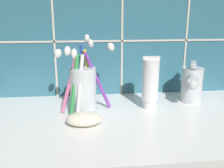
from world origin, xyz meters
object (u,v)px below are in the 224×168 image
Objects in this scene: toothbrush_cup at (83,87)px; soap_bar at (84,119)px; sink_faucet at (192,83)px; toothpaste_tube at (150,83)px.

toothbrush_cup is 9.91cm from soap_bar.
sink_faucet reaches higher than soap_bar.
sink_faucet is at bearing 6.87° from toothbrush_cup.
sink_faucet is (29.84, 3.59, -1.08)cm from toothbrush_cup.
toothpaste_tube is 19.68cm from soap_bar.
soap_bar is (0.18, -8.58, -4.95)cm from toothbrush_cup.
toothbrush_cup reaches higher than toothpaste_tube.
toothbrush_cup reaches higher than soap_bar.
toothpaste_tube is 1.68× the size of soap_bar.
toothbrush_cup is 30.07cm from sink_faucet.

